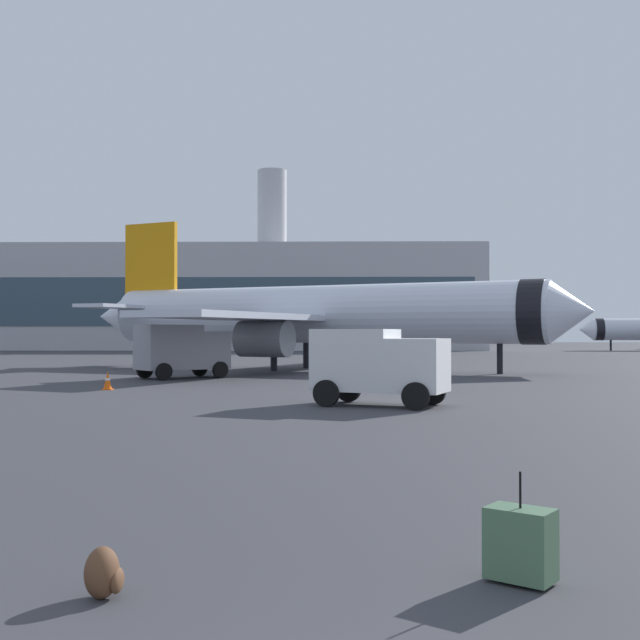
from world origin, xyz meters
name	(u,v)px	position (x,y,z in m)	size (l,w,h in m)	color
airplane_at_gate	(314,315)	(-1.03, 48.52, 3.66)	(34.01, 31.23, 10.50)	silver
service_truck	(181,349)	(-8.03, 39.01, 1.61)	(5.13, 4.71, 2.90)	gray
cargo_van	(378,363)	(1.75, 23.09, 1.45)	(4.83, 3.64, 2.60)	white
safety_cone_near	(178,364)	(-10.29, 49.55, 0.33)	(0.44, 0.44, 0.67)	#F2590C
safety_cone_mid	(108,381)	(-9.56, 30.35, 0.39)	(0.44, 0.44, 0.80)	#F2590C
rolling_suitcase	(520,544)	(2.09, 4.23, 0.39)	(0.75, 0.70, 1.10)	#476B4C
traveller_backpack	(104,573)	(-1.90, 3.71, 0.23)	(0.36, 0.40, 0.48)	brown
terminal_building	(210,299)	(-18.37, 114.64, 7.60)	(79.87, 21.66, 26.95)	#B2B2B7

